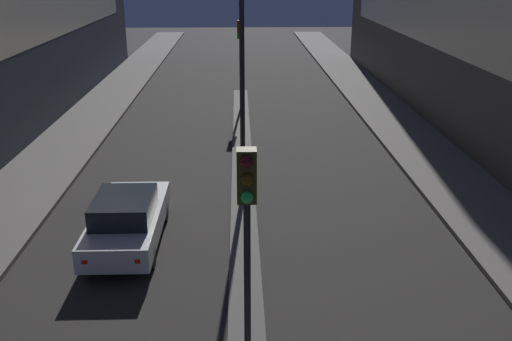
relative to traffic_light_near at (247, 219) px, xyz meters
The scene contains 5 objects.
median_strip 11.88m from the traffic_light_near, 90.00° to the left, with size 0.80×28.46×0.14m.
traffic_light_near is the anchor object (origin of this frame).
traffic_light_mid 21.06m from the traffic_light_near, 90.00° to the left, with size 0.32×0.42×4.54m.
street_lamp 9.45m from the traffic_light_near, 90.00° to the left, with size 0.52×0.52×8.22m.
car_left_lane 7.25m from the traffic_light_near, 118.74° to the left, with size 1.81×4.58×1.55m.
Camera 1 is at (-0.12, -4.67, 7.46)m, focal length 40.00 mm.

